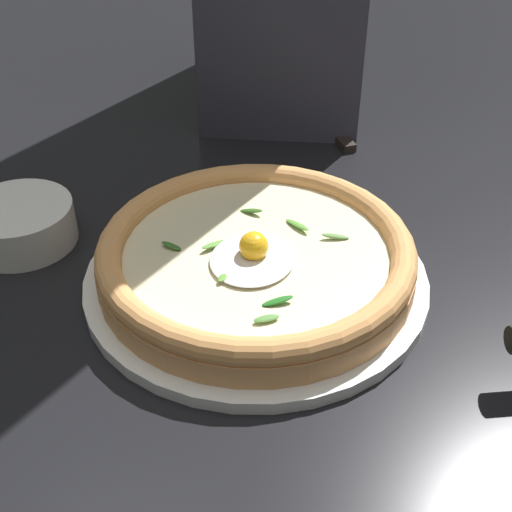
# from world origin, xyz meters

# --- Properties ---
(ground_plane) EXTENTS (2.40, 2.40, 0.03)m
(ground_plane) POSITION_xyz_m (0.00, 0.00, -0.01)
(ground_plane) COLOR black
(ground_plane) RESTS_ON ground
(pizza_plate) EXTENTS (0.32, 0.32, 0.01)m
(pizza_plate) POSITION_xyz_m (-0.04, 0.02, 0.01)
(pizza_plate) COLOR white
(pizza_plate) RESTS_ON ground
(pizza) EXTENTS (0.29, 0.29, 0.05)m
(pizza) POSITION_xyz_m (-0.04, 0.02, 0.03)
(pizza) COLOR #E29E61
(pizza) RESTS_ON pizza_plate
(side_bowl) EXTENTS (0.11, 0.11, 0.04)m
(side_bowl) POSITION_xyz_m (-0.04, -0.23, 0.02)
(side_bowl) COLOR white
(side_bowl) RESTS_ON ground
(table_knife) EXTENTS (0.19, 0.14, 0.01)m
(table_knife) POSITION_xyz_m (-0.38, 0.01, 0.00)
(table_knife) COLOR silver
(table_knife) RESTS_ON ground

